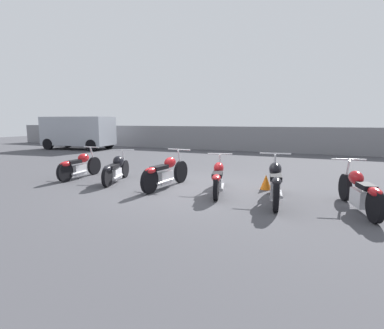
# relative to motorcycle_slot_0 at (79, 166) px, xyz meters

# --- Properties ---
(ground_plane) EXTENTS (60.00, 60.00, 0.00)m
(ground_plane) POSITION_rel_motorcycle_slot_0_xyz_m (3.86, 0.14, -0.40)
(ground_plane) COLOR #424247
(fence_back) EXTENTS (40.00, 0.04, 1.48)m
(fence_back) POSITION_rel_motorcycle_slot_0_xyz_m (3.86, 10.60, 0.34)
(fence_back) COLOR gray
(fence_back) RESTS_ON ground_plane
(motorcycle_slot_0) EXTENTS (0.60, 1.96, 0.97)m
(motorcycle_slot_0) POSITION_rel_motorcycle_slot_0_xyz_m (0.00, 0.00, 0.00)
(motorcycle_slot_0) COLOR black
(motorcycle_slot_0) RESTS_ON ground_plane
(motorcycle_slot_1) EXTENTS (0.88, 1.94, 0.93)m
(motorcycle_slot_1) POSITION_rel_motorcycle_slot_0_xyz_m (1.46, -0.03, -0.00)
(motorcycle_slot_1) COLOR black
(motorcycle_slot_1) RESTS_ON ground_plane
(motorcycle_slot_2) EXTENTS (0.74, 2.21, 1.01)m
(motorcycle_slot_2) POSITION_rel_motorcycle_slot_0_xyz_m (3.20, -0.14, 0.02)
(motorcycle_slot_2) COLOR black
(motorcycle_slot_2) RESTS_ON ground_plane
(motorcycle_slot_3) EXTENTS (0.86, 2.08, 0.94)m
(motorcycle_slot_3) POSITION_rel_motorcycle_slot_0_xyz_m (4.69, -0.10, -0.01)
(motorcycle_slot_3) COLOR black
(motorcycle_slot_3) RESTS_ON ground_plane
(motorcycle_slot_4) EXTENTS (0.75, 2.21, 1.05)m
(motorcycle_slot_4) POSITION_rel_motorcycle_slot_0_xyz_m (6.15, -0.41, 0.06)
(motorcycle_slot_4) COLOR black
(motorcycle_slot_4) RESTS_ON ground_plane
(motorcycle_slot_5) EXTENTS (0.87, 2.12, 0.98)m
(motorcycle_slot_5) POSITION_rel_motorcycle_slot_0_xyz_m (7.81, -0.41, 0.01)
(motorcycle_slot_5) COLOR black
(motorcycle_slot_5) RESTS_ON ground_plane
(parked_van) EXTENTS (4.62, 2.50, 2.08)m
(parked_van) POSITION_rel_motorcycle_slot_0_xyz_m (-7.52, 7.68, 0.76)
(parked_van) COLOR #999EA8
(parked_van) RESTS_ON ground_plane
(traffic_cone_far) EXTENTS (0.30, 0.30, 0.40)m
(traffic_cone_far) POSITION_rel_motorcycle_slot_0_xyz_m (5.73, 0.80, -0.20)
(traffic_cone_far) COLOR orange
(traffic_cone_far) RESTS_ON ground_plane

